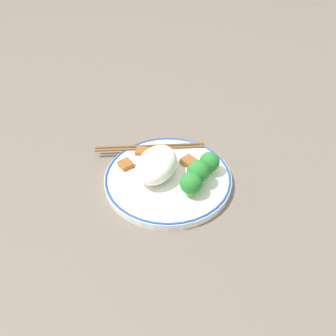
# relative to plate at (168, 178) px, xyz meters

# --- Properties ---
(ground_plane) EXTENTS (3.00, 3.00, 0.00)m
(ground_plane) POSITION_rel_plate_xyz_m (0.00, 0.00, -0.01)
(ground_plane) COLOR #665B51
(plate) EXTENTS (0.25, 0.25, 0.02)m
(plate) POSITION_rel_plate_xyz_m (0.00, 0.00, 0.00)
(plate) COLOR white
(plate) RESTS_ON ground_plane
(rice_mound) EXTENTS (0.11, 0.07, 0.06)m
(rice_mound) POSITION_rel_plate_xyz_m (0.01, -0.02, 0.03)
(rice_mound) COLOR white
(rice_mound) RESTS_ON plate
(broccoli_back_left) EXTENTS (0.04, 0.04, 0.05)m
(broccoli_back_left) POSITION_rel_plate_xyz_m (0.03, 0.06, 0.03)
(broccoli_back_left) COLOR #7FB756
(broccoli_back_left) RESTS_ON plate
(broccoli_back_center) EXTENTS (0.04, 0.04, 0.05)m
(broccoli_back_center) POSITION_rel_plate_xyz_m (-0.00, 0.06, 0.04)
(broccoli_back_center) COLOR #7FB756
(broccoli_back_center) RESTS_ON plate
(broccoli_back_right) EXTENTS (0.04, 0.04, 0.05)m
(broccoli_back_right) POSITION_rel_plate_xyz_m (-0.04, 0.07, 0.03)
(broccoli_back_right) COLOR #7FB756
(broccoli_back_right) RESTS_ON plate
(meat_near_front) EXTENTS (0.04, 0.04, 0.01)m
(meat_near_front) POSITION_rel_plate_xyz_m (-0.05, 0.03, 0.01)
(meat_near_front) COLOR brown
(meat_near_front) RESTS_ON plate
(meat_near_left) EXTENTS (0.04, 0.04, 0.01)m
(meat_near_left) POSITION_rel_plate_xyz_m (-0.00, -0.05, 0.01)
(meat_near_left) COLOR #995B28
(meat_near_left) RESTS_ON plate
(meat_near_right) EXTENTS (0.04, 0.04, 0.01)m
(meat_near_right) POSITION_rel_plate_xyz_m (0.01, -0.09, 0.01)
(meat_near_right) COLOR brown
(meat_near_right) RESTS_ON plate
(meat_near_back) EXTENTS (0.03, 0.04, 0.01)m
(meat_near_back) POSITION_rel_plate_xyz_m (-0.05, -0.08, 0.01)
(meat_near_back) COLOR brown
(meat_near_back) RESTS_ON plate
(chopsticks) EXTENTS (0.12, 0.22, 0.01)m
(chopsticks) POSITION_rel_plate_xyz_m (-0.07, -0.07, 0.01)
(chopsticks) COLOR brown
(chopsticks) RESTS_ON plate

